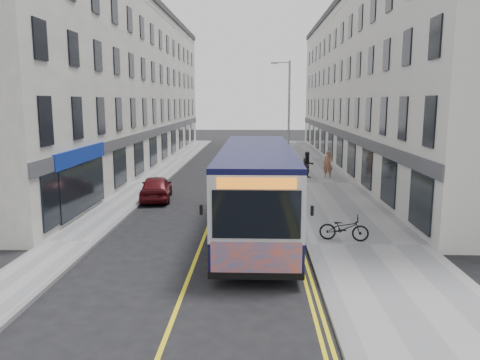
# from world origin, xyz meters

# --- Properties ---
(ground) EXTENTS (140.00, 140.00, 0.00)m
(ground) POSITION_xyz_m (0.00, 0.00, 0.00)
(ground) COLOR black
(ground) RESTS_ON ground
(pavement_east) EXTENTS (4.50, 64.00, 0.12)m
(pavement_east) POSITION_xyz_m (6.25, 12.00, 0.06)
(pavement_east) COLOR gray
(pavement_east) RESTS_ON ground
(pavement_west) EXTENTS (2.00, 64.00, 0.12)m
(pavement_west) POSITION_xyz_m (-5.00, 12.00, 0.06)
(pavement_west) COLOR gray
(pavement_west) RESTS_ON ground
(kerb_east) EXTENTS (0.18, 64.00, 0.13)m
(kerb_east) POSITION_xyz_m (4.00, 12.00, 0.07)
(kerb_east) COLOR slate
(kerb_east) RESTS_ON ground
(kerb_west) EXTENTS (0.18, 64.00, 0.13)m
(kerb_west) POSITION_xyz_m (-4.00, 12.00, 0.07)
(kerb_west) COLOR slate
(kerb_west) RESTS_ON ground
(road_centre_line) EXTENTS (0.12, 64.00, 0.01)m
(road_centre_line) POSITION_xyz_m (0.00, 12.00, 0.00)
(road_centre_line) COLOR yellow
(road_centre_line) RESTS_ON ground
(road_dbl_yellow_inner) EXTENTS (0.10, 64.00, 0.01)m
(road_dbl_yellow_inner) POSITION_xyz_m (3.55, 12.00, 0.00)
(road_dbl_yellow_inner) COLOR yellow
(road_dbl_yellow_inner) RESTS_ON ground
(road_dbl_yellow_outer) EXTENTS (0.10, 64.00, 0.01)m
(road_dbl_yellow_outer) POSITION_xyz_m (3.75, 12.00, 0.00)
(road_dbl_yellow_outer) COLOR yellow
(road_dbl_yellow_outer) RESTS_ON ground
(terrace_east) EXTENTS (6.00, 46.00, 13.00)m
(terrace_east) POSITION_xyz_m (11.50, 21.00, 6.50)
(terrace_east) COLOR silver
(terrace_east) RESTS_ON ground
(terrace_west) EXTENTS (6.00, 46.00, 13.00)m
(terrace_west) POSITION_xyz_m (-9.00, 21.00, 6.50)
(terrace_west) COLOR silver
(terrace_west) RESTS_ON ground
(streetlamp) EXTENTS (1.32, 0.18, 8.00)m
(streetlamp) POSITION_xyz_m (4.17, 14.00, 4.38)
(streetlamp) COLOR #999CA2
(streetlamp) RESTS_ON ground
(city_bus) EXTENTS (2.82, 12.13, 3.52)m
(city_bus) POSITION_xyz_m (2.07, 0.64, 1.93)
(city_bus) COLOR black
(city_bus) RESTS_ON ground
(bicycle) EXTENTS (1.92, 0.94, 0.97)m
(bicycle) POSITION_xyz_m (5.40, -0.77, 0.60)
(bicycle) COLOR black
(bicycle) RESTS_ON pavement_east
(pedestrian_near) EXTENTS (0.77, 0.62, 1.85)m
(pedestrian_near) POSITION_xyz_m (7.00, 14.02, 1.05)
(pedestrian_near) COLOR #975F45
(pedestrian_near) RESTS_ON pavement_east
(pedestrian_far) EXTENTS (1.02, 0.88, 1.79)m
(pedestrian_far) POSITION_xyz_m (5.60, 13.93, 1.02)
(pedestrian_far) COLOR black
(pedestrian_far) RESTS_ON pavement_east
(car_white) EXTENTS (1.57, 4.31, 1.41)m
(car_white) POSITION_xyz_m (1.82, 22.04, 0.71)
(car_white) COLOR silver
(car_white) RESTS_ON ground
(car_maroon) EXTENTS (2.10, 4.16, 1.36)m
(car_maroon) POSITION_xyz_m (-3.40, 6.86, 0.68)
(car_maroon) COLOR #530D12
(car_maroon) RESTS_ON ground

